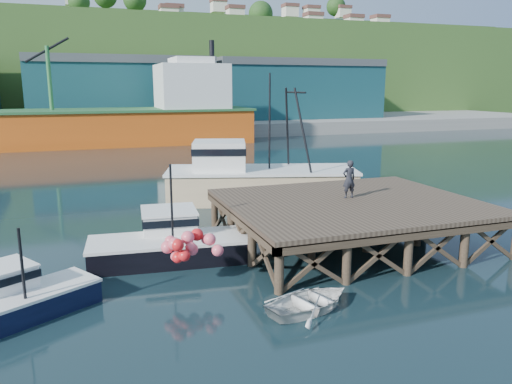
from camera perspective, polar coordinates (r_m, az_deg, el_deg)
name	(u,v)px	position (r m, az deg, el deg)	size (l,w,h in m)	color
ground	(245,254)	(23.31, -1.27, -7.11)	(300.00, 300.00, 0.00)	black
wharf	(353,205)	(24.80, 11.02, -1.48)	(12.00, 10.00, 2.62)	brown
far_quay	(121,124)	(91.43, -15.19, 7.46)	(160.00, 40.00, 2.00)	gray
warehouse_mid	(121,93)	(86.21, -15.13, 10.88)	(28.00, 16.00, 9.00)	#173D4C
warehouse_right	(290,92)	(93.50, 3.88, 11.31)	(30.00, 16.00, 9.00)	#173D4C
cargo_ship	(66,120)	(69.09, -20.91, 7.67)	(55.50, 10.00, 13.75)	#E25915
hillside	(108,71)	(121.17, -16.61, 13.14)	(220.00, 50.00, 22.00)	#2D511E
boat_navy	(15,298)	(18.94, -25.79, -10.88)	(5.42, 4.27, 3.25)	black
boat_black	(171,241)	(22.78, -9.64, -5.57)	(7.45, 6.23, 4.47)	black
trawler	(258,175)	(33.57, 0.17, 1.92)	(13.40, 7.93, 8.46)	#D6B98A
dinghy	(310,301)	(17.77, 6.20, -12.29)	(2.38, 3.34, 0.69)	silver
dockworker	(349,179)	(25.33, 10.58, 1.46)	(0.70, 0.46, 1.91)	black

